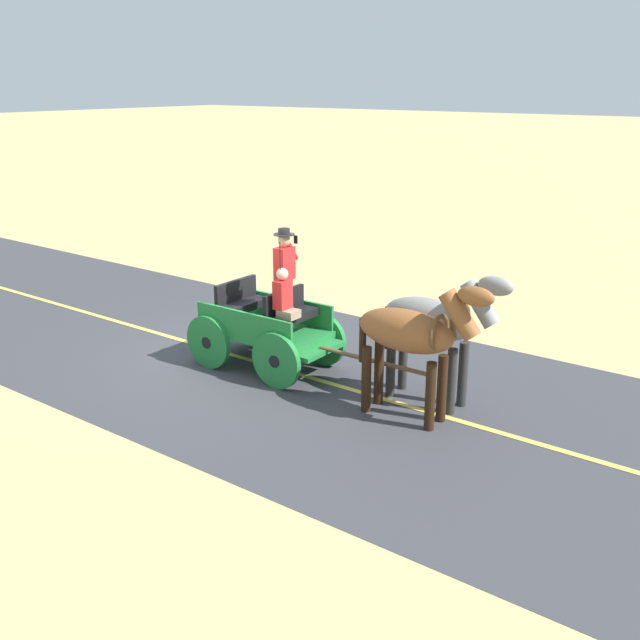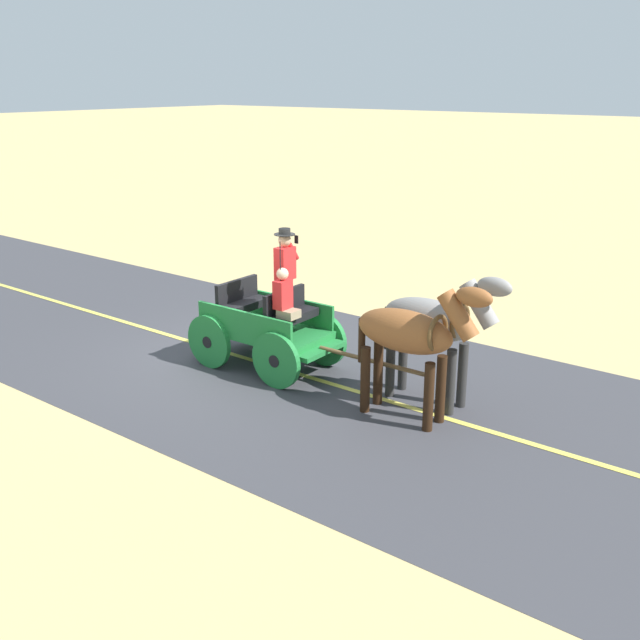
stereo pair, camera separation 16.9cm
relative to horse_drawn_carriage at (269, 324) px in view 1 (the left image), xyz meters
name	(u,v)px [view 1 (the left image)]	position (x,y,z in m)	size (l,w,h in m)	color
ground_plane	(234,356)	(-0.03, -0.90, -0.82)	(200.00, 200.00, 0.00)	tan
road_surface	(234,356)	(-0.03, -0.90, -0.81)	(6.73, 160.00, 0.01)	#38383D
road_centre_stripe	(234,355)	(-0.03, -0.90, -0.81)	(0.12, 160.00, 0.00)	#DBCC4C
horse_drawn_carriage	(269,324)	(0.00, 0.00, 0.00)	(1.44, 4.51, 2.50)	#1E7233
horse_near_side	(435,323)	(-0.39, 3.02, 0.51)	(0.60, 2.13, 2.21)	gray
horse_off_side	(412,335)	(0.32, 3.03, 0.51)	(0.59, 2.13, 2.21)	brown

